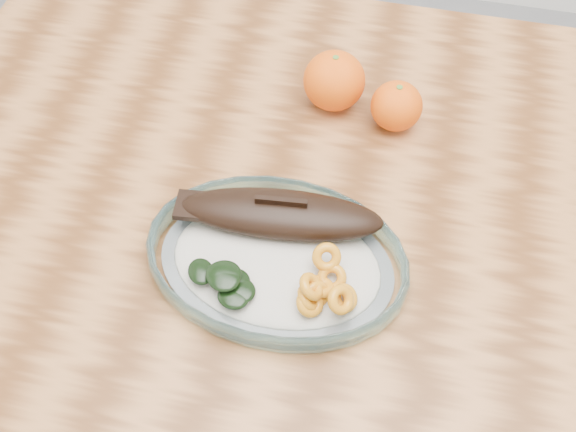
{
  "coord_description": "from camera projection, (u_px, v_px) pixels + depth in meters",
  "views": [
    {
      "loc": [
        0.04,
        -0.56,
        1.45
      ],
      "look_at": [
        -0.07,
        -0.06,
        0.77
      ],
      "focal_mm": 45.0,
      "sensor_mm": 36.0,
      "label": 1
    }
  ],
  "objects": [
    {
      "name": "orange_left",
      "position": [
        334.0,
        81.0,
        0.96
      ],
      "size": [
        0.08,
        0.08,
        0.08
      ],
      "primitive_type": "sphere",
      "color": "#E63A04",
      "rests_on": "dining_table"
    },
    {
      "name": "ground",
      "position": [
        327.0,
        422.0,
        1.5
      ],
      "size": [
        3.0,
        3.0,
        0.0
      ],
      "primitive_type": "plane",
      "color": "slate",
      "rests_on": "ground"
    },
    {
      "name": "orange_right",
      "position": [
        396.0,
        106.0,
        0.95
      ],
      "size": [
        0.07,
        0.07,
        0.07
      ],
      "primitive_type": "sphere",
      "color": "#E63A04",
      "rests_on": "dining_table"
    },
    {
      "name": "plated_meal",
      "position": [
        277.0,
        256.0,
        0.82
      ],
      "size": [
        0.57,
        0.57,
        0.08
      ],
      "rotation": [
        0.0,
        0.0,
        -0.05
      ],
      "color": "white",
      "rests_on": "dining_table"
    },
    {
      "name": "dining_table",
      "position": [
        348.0,
        243.0,
        0.98
      ],
      "size": [
        1.2,
        0.8,
        0.75
      ],
      "color": "#5B3115",
      "rests_on": "ground"
    }
  ]
}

